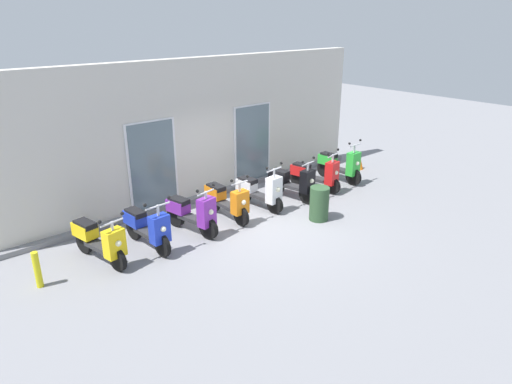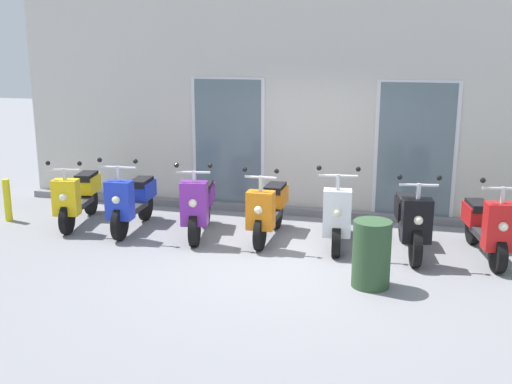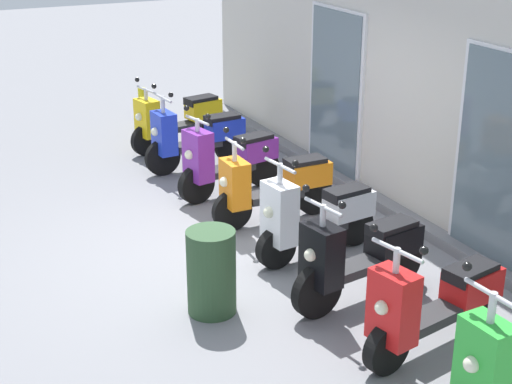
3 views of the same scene
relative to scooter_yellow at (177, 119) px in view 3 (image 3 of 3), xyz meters
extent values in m
plane|color=gray|center=(3.64, -0.84, -0.47)|extent=(40.00, 40.00, 0.00)
cube|color=beige|center=(3.64, 1.69, 1.34)|extent=(10.79, 0.30, 3.63)
cube|color=slate|center=(3.64, 1.44, -0.41)|extent=(10.79, 0.20, 0.12)
cube|color=silver|center=(2.07, 1.52, 0.68)|extent=(1.30, 0.04, 2.30)
cube|color=slate|center=(2.07, 1.49, 0.68)|extent=(1.18, 0.02, 2.22)
cube|color=silver|center=(5.21, 1.52, 0.68)|extent=(1.30, 0.04, 2.30)
cube|color=slate|center=(5.21, 1.49, 0.68)|extent=(1.18, 0.02, 2.22)
cylinder|color=black|center=(0.10, -0.54, -0.24)|extent=(0.18, 0.48, 0.47)
cylinder|color=black|center=(-0.11, 0.57, -0.24)|extent=(0.18, 0.48, 0.47)
cube|color=#2D2D30|center=(0.00, 0.01, -0.14)|extent=(0.39, 0.74, 0.09)
cube|color=yellow|center=(0.10, -0.50, 0.10)|extent=(0.42, 0.31, 0.55)
sphere|color=#F2EFCC|center=(0.12, -0.63, 0.14)|extent=(0.12, 0.12, 0.12)
cube|color=yellow|center=(-0.09, 0.47, 0.08)|extent=(0.39, 0.57, 0.28)
cube|color=black|center=(-0.08, 0.43, 0.22)|extent=(0.35, 0.52, 0.11)
cylinder|color=silver|center=(0.10, -0.50, 0.45)|extent=(0.06, 0.06, 0.19)
cylinder|color=silver|center=(0.10, -0.50, 0.53)|extent=(0.49, 0.13, 0.04)
sphere|color=black|center=(0.34, -0.45, 0.63)|extent=(0.07, 0.07, 0.07)
sphere|color=black|center=(-0.14, -0.55, 0.63)|extent=(0.07, 0.07, 0.07)
cylinder|color=black|center=(1.03, -0.61, -0.22)|extent=(0.13, 0.51, 0.50)
cylinder|color=black|center=(0.95, 0.47, -0.22)|extent=(0.13, 0.51, 0.50)
cube|color=#2D2D30|center=(0.99, -0.07, -0.12)|extent=(0.31, 0.69, 0.09)
cube|color=#1E38C6|center=(1.03, -0.57, 0.13)|extent=(0.40, 0.27, 0.58)
sphere|color=#F2EFCC|center=(1.04, -0.70, 0.17)|extent=(0.12, 0.12, 0.12)
cube|color=#1E38C6|center=(0.96, 0.37, 0.06)|extent=(0.34, 0.54, 0.28)
cube|color=black|center=(0.96, 0.33, 0.20)|extent=(0.30, 0.50, 0.11)
cylinder|color=silver|center=(1.03, -0.57, 0.52)|extent=(0.06, 0.06, 0.25)
cylinder|color=silver|center=(1.03, -0.57, 0.63)|extent=(0.55, 0.08, 0.04)
sphere|color=black|center=(1.30, -0.55, 0.73)|extent=(0.07, 0.07, 0.07)
sphere|color=black|center=(0.75, -0.59, 0.73)|extent=(0.07, 0.07, 0.07)
cylinder|color=black|center=(2.20, -0.57, -0.23)|extent=(0.21, 0.50, 0.49)
cylinder|color=black|center=(2.00, 0.45, -0.23)|extent=(0.21, 0.50, 0.49)
cube|color=#2D2D30|center=(2.10, -0.06, -0.13)|extent=(0.38, 0.69, 0.09)
cube|color=purple|center=(2.19, -0.53, 0.15)|extent=(0.42, 0.31, 0.64)
sphere|color=#F2EFCC|center=(2.21, -0.66, 0.19)|extent=(0.12, 0.12, 0.12)
cube|color=purple|center=(2.02, 0.35, 0.06)|extent=(0.39, 0.57, 0.28)
cube|color=black|center=(2.02, 0.32, 0.20)|extent=(0.35, 0.52, 0.11)
cylinder|color=silver|center=(2.19, -0.53, 0.54)|extent=(0.06, 0.06, 0.18)
cylinder|color=silver|center=(2.19, -0.53, 0.61)|extent=(0.48, 0.13, 0.04)
sphere|color=black|center=(2.42, -0.49, 0.71)|extent=(0.07, 0.07, 0.07)
sphere|color=black|center=(1.95, -0.58, 0.71)|extent=(0.07, 0.07, 0.07)
cylinder|color=black|center=(3.16, -0.51, -0.23)|extent=(0.09, 0.48, 0.48)
cylinder|color=black|center=(3.16, 0.59, -0.23)|extent=(0.09, 0.48, 0.48)
cube|color=#2D2D30|center=(3.16, 0.04, -0.13)|extent=(0.26, 0.68, 0.09)
cube|color=orange|center=(3.16, -0.47, 0.10)|extent=(0.38, 0.24, 0.55)
sphere|color=#F2EFCC|center=(3.16, -0.60, 0.14)|extent=(0.12, 0.12, 0.12)
cube|color=orange|center=(3.16, 0.49, 0.07)|extent=(0.30, 0.52, 0.28)
cube|color=black|center=(3.16, 0.45, 0.21)|extent=(0.26, 0.48, 0.11)
cylinder|color=silver|center=(3.16, -0.47, 0.47)|extent=(0.06, 0.06, 0.25)
cylinder|color=silver|center=(3.16, -0.47, 0.58)|extent=(0.45, 0.04, 0.04)
sphere|color=black|center=(3.38, -0.47, 0.68)|extent=(0.07, 0.07, 0.07)
sphere|color=black|center=(2.93, -0.48, 0.68)|extent=(0.07, 0.07, 0.07)
cylinder|color=black|center=(4.24, -0.50, -0.25)|extent=(0.17, 0.45, 0.44)
cylinder|color=black|center=(4.11, 0.55, -0.25)|extent=(0.17, 0.45, 0.44)
cube|color=#2D2D30|center=(4.18, 0.03, -0.15)|extent=(0.34, 0.68, 0.09)
cube|color=white|center=(4.23, -0.46, 0.13)|extent=(0.41, 0.28, 0.65)
sphere|color=#F2EFCC|center=(4.25, -0.59, 0.17)|extent=(0.12, 0.12, 0.12)
cube|color=white|center=(4.12, 0.45, 0.03)|extent=(0.36, 0.55, 0.28)
cube|color=black|center=(4.13, 0.42, 0.17)|extent=(0.32, 0.51, 0.11)
cylinder|color=silver|center=(4.23, -0.46, 0.56)|extent=(0.06, 0.06, 0.23)
cylinder|color=silver|center=(4.23, -0.46, 0.66)|extent=(0.52, 0.10, 0.04)
sphere|color=black|center=(4.49, -0.43, 0.76)|extent=(0.07, 0.07, 0.07)
sphere|color=black|center=(3.97, -0.49, 0.76)|extent=(0.07, 0.07, 0.07)
cylinder|color=black|center=(5.30, -0.62, -0.21)|extent=(0.19, 0.54, 0.53)
cylinder|color=black|center=(5.13, 0.42, -0.21)|extent=(0.19, 0.54, 0.53)
cube|color=#2D2D30|center=(5.21, -0.10, -0.11)|extent=(0.36, 0.69, 0.09)
cube|color=black|center=(5.29, -0.58, 0.14)|extent=(0.41, 0.30, 0.58)
sphere|color=#F2EFCC|center=(5.31, -0.71, 0.18)|extent=(0.12, 0.12, 0.12)
cube|color=black|center=(5.14, 0.32, 0.05)|extent=(0.38, 0.56, 0.28)
cube|color=black|center=(5.15, 0.29, 0.19)|extent=(0.33, 0.52, 0.11)
cylinder|color=silver|center=(5.29, -0.58, 0.53)|extent=(0.06, 0.06, 0.22)
cylinder|color=silver|center=(5.29, -0.58, 0.62)|extent=(0.50, 0.11, 0.04)
sphere|color=black|center=(5.53, -0.54, 0.72)|extent=(0.07, 0.07, 0.07)
sphere|color=black|center=(5.04, -0.62, 0.72)|extent=(0.07, 0.07, 0.07)
cylinder|color=black|center=(6.32, -0.56, -0.25)|extent=(0.20, 0.46, 0.45)
cylinder|color=black|center=(6.10, 0.56, -0.25)|extent=(0.20, 0.46, 0.45)
cube|color=#2D2D30|center=(6.21, 0.00, -0.15)|extent=(0.39, 0.75, 0.09)
cube|color=red|center=(6.32, -0.52, 0.12)|extent=(0.42, 0.31, 0.62)
sphere|color=#F2EFCC|center=(6.34, -0.65, 0.16)|extent=(0.12, 0.12, 0.12)
cube|color=red|center=(6.12, 0.47, 0.00)|extent=(0.39, 0.57, 0.28)
cube|color=black|center=(6.13, 0.43, 0.14)|extent=(0.35, 0.52, 0.11)
cylinder|color=silver|center=(6.32, -0.52, 0.53)|extent=(0.06, 0.06, 0.23)
cylinder|color=silver|center=(6.32, -0.52, 0.62)|extent=(0.52, 0.14, 0.04)
sphere|color=black|center=(6.57, -0.47, 0.72)|extent=(0.07, 0.07, 0.07)
sphere|color=black|center=(6.06, -0.57, 0.72)|extent=(0.07, 0.07, 0.07)
cube|color=green|center=(7.31, -0.46, 0.17)|extent=(0.39, 0.26, 0.67)
sphere|color=#F2EFCC|center=(7.32, -0.59, 0.21)|extent=(0.12, 0.12, 0.12)
cylinder|color=silver|center=(7.31, -0.46, 0.60)|extent=(0.06, 0.06, 0.25)
cylinder|color=silver|center=(7.31, -0.46, 0.71)|extent=(0.53, 0.07, 0.04)
sphere|color=black|center=(7.05, -0.48, 0.81)|extent=(0.07, 0.07, 0.07)
cylinder|color=yellow|center=(-1.22, -0.15, -0.12)|extent=(0.12, 0.12, 0.70)
cylinder|color=#2D4C2D|center=(4.78, -1.46, -0.06)|extent=(0.46, 0.46, 0.82)
camera|label=1|loc=(-2.87, -8.07, 4.12)|focal=32.04mm
camera|label=2|loc=(5.22, -8.56, 2.43)|focal=43.19mm
camera|label=3|loc=(10.72, -3.89, 3.23)|focal=54.35mm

